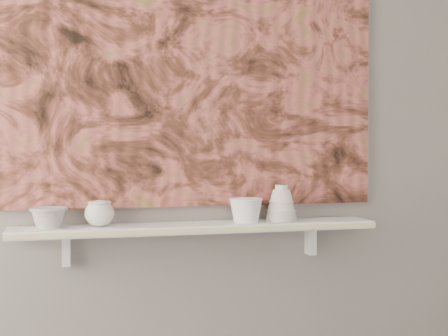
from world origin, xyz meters
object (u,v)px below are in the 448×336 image
object	(u,v)px
cup_cream	(99,213)
shelf	(198,227)
bell_vessel	(281,203)
painting	(193,66)
bowl_grey	(49,217)
bowl_white	(246,210)

from	to	relation	value
cup_cream	shelf	bearing A→B (deg)	0.00
bell_vessel	painting	bearing A→B (deg)	166.61
painting	bowl_grey	distance (m)	0.80
cup_cream	bowl_white	size ratio (longest dim) A/B	0.81
shelf	bowl_grey	size ratio (longest dim) A/B	10.37
bowl_white	shelf	bearing A→B (deg)	180.00
bell_vessel	shelf	bearing A→B (deg)	180.00
painting	bell_vessel	world-z (taller)	painting
shelf	bowl_grey	bearing A→B (deg)	180.00
shelf	bell_vessel	distance (m)	0.35
bowl_grey	shelf	bearing A→B (deg)	0.00
shelf	bowl_grey	xyz separation A→B (m)	(-0.55, 0.00, 0.05)
shelf	bowl_white	size ratio (longest dim) A/B	10.64
shelf	cup_cream	distance (m)	0.38
bell_vessel	bowl_white	bearing A→B (deg)	180.00
cup_cream	bell_vessel	distance (m)	0.71
cup_cream	bell_vessel	bearing A→B (deg)	0.00
bowl_grey	bowl_white	world-z (taller)	bowl_white
painting	bowl_grey	xyz separation A→B (m)	(-0.55, -0.08, -0.57)
shelf	cup_cream	size ratio (longest dim) A/B	13.11
bell_vessel	cup_cream	bearing A→B (deg)	180.00
painting	bowl_white	distance (m)	0.60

